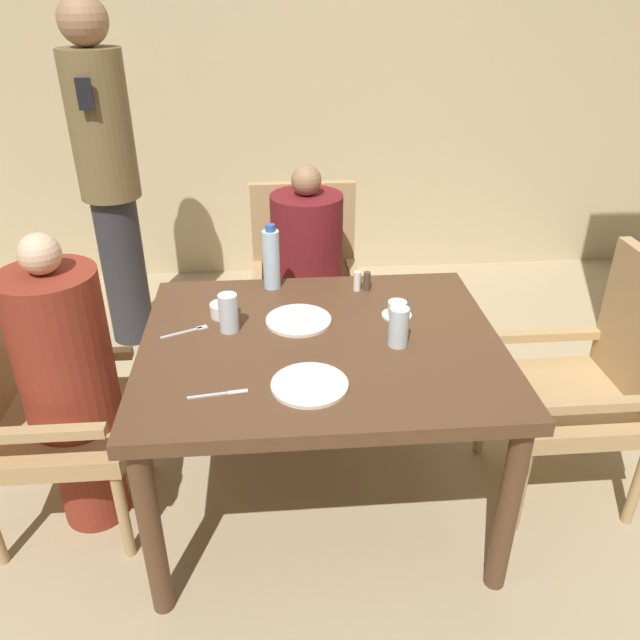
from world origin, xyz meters
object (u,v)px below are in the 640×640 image
(diner_in_far_chair, at_px, (307,284))
(glass_tall_mid, at_px, (399,327))
(chair_left_side, at_px, (31,404))
(glass_tall_near, at_px, (229,313))
(bowl_small, at_px, (224,310))
(standing_host, at_px, (108,174))
(plate_main_left, at_px, (299,320))
(chair_far_side, at_px, (306,283))
(chair_right_side, at_px, (593,377))
(water_bottle, at_px, (271,259))
(diner_in_left_chair, at_px, (70,386))
(teacup_with_saucer, at_px, (397,310))
(plate_main_right, at_px, (310,385))

(diner_in_far_chair, xyz_separation_m, glass_tall_mid, (0.26, -0.82, 0.22))
(chair_left_side, distance_m, glass_tall_near, 0.76)
(diner_in_far_chair, height_order, bowl_small, diner_in_far_chair)
(standing_host, xyz_separation_m, glass_tall_mid, (1.23, -1.42, -0.15))
(diner_in_far_chair, xyz_separation_m, glass_tall_near, (-0.32, -0.67, 0.22))
(plate_main_left, height_order, glass_tall_near, glass_tall_near)
(chair_far_side, xyz_separation_m, chair_right_side, (1.02, -0.91, 0.00))
(chair_left_side, xyz_separation_m, standing_host, (0.05, 1.37, 0.44))
(plate_main_left, distance_m, bowl_small, 0.28)
(bowl_small, relative_size, glass_tall_near, 0.72)
(glass_tall_near, bearing_deg, standing_host, 117.23)
(plate_main_left, xyz_separation_m, glass_tall_near, (-0.25, -0.04, 0.06))
(water_bottle, bearing_deg, bowl_small, -128.40)
(diner_in_left_chair, distance_m, water_bottle, 0.87)
(chair_right_side, xyz_separation_m, standing_host, (-1.99, 1.37, 0.44))
(chair_right_side, bearing_deg, plate_main_left, 172.93)
(chair_far_side, bearing_deg, diner_in_left_chair, -133.73)
(chair_left_side, height_order, chair_right_side, same)
(plate_main_left, bearing_deg, teacup_with_saucer, 2.03)
(standing_host, relative_size, plate_main_right, 7.44)
(diner_in_left_chair, xyz_separation_m, diner_in_far_chair, (0.87, 0.76, -0.01))
(standing_host, bearing_deg, chair_right_side, -34.42)
(diner_in_far_chair, bearing_deg, plate_main_right, -93.24)
(teacup_with_saucer, height_order, glass_tall_mid, glass_tall_mid)
(chair_left_side, bearing_deg, plate_main_right, -16.01)
(plate_main_left, height_order, water_bottle, water_bottle)
(chair_left_side, height_order, teacup_with_saucer, chair_left_side)
(diner_in_far_chair, bearing_deg, bowl_small, -121.58)
(diner_in_far_chair, height_order, plate_main_right, diner_in_far_chair)
(glass_tall_mid, bearing_deg, diner_in_left_chair, 177.28)
(plate_main_left, bearing_deg, plate_main_right, -88.30)
(plate_main_right, xyz_separation_m, glass_tall_near, (-0.26, 0.37, 0.06))
(chair_far_side, height_order, water_bottle, water_bottle)
(water_bottle, height_order, glass_tall_near, water_bottle)
(chair_far_side, xyz_separation_m, plate_main_left, (-0.07, -0.78, 0.22))
(chair_left_side, bearing_deg, diner_in_far_chair, 36.79)
(chair_left_side, distance_m, plate_main_left, 0.98)
(plate_main_left, xyz_separation_m, glass_tall_mid, (0.33, -0.19, 0.06))
(glass_tall_near, bearing_deg, plate_main_left, 9.69)
(glass_tall_near, bearing_deg, chair_right_side, -3.99)
(plate_main_left, xyz_separation_m, water_bottle, (-0.09, 0.30, 0.12))
(chair_far_side, bearing_deg, bowl_small, -115.90)
(chair_left_side, bearing_deg, teacup_with_saucer, 6.44)
(chair_far_side, bearing_deg, glass_tall_near, -111.20)
(plate_main_right, bearing_deg, standing_host, 119.09)
(standing_host, relative_size, bowl_small, 17.70)
(glass_tall_near, bearing_deg, bowl_small, 103.03)
(bowl_small, bearing_deg, plate_main_left, -14.36)
(water_bottle, bearing_deg, glass_tall_mid, -49.51)
(chair_right_side, distance_m, glass_tall_mid, 0.82)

